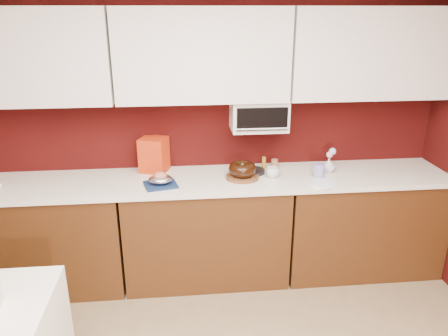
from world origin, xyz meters
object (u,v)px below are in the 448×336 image
(foil_ham_nest, at_px, (160,179))
(blue_jar, at_px, (319,170))
(coffee_mug, at_px, (273,171))
(flower_vase, at_px, (329,164))
(toaster_oven, at_px, (259,114))
(pandoro_box, at_px, (154,155))
(bundt_cake, at_px, (242,169))

(foil_ham_nest, height_order, blue_jar, blue_jar)
(coffee_mug, height_order, flower_vase, flower_vase)
(foil_ham_nest, distance_m, flower_vase, 1.39)
(foil_ham_nest, relative_size, flower_vase, 1.40)
(toaster_oven, distance_m, coffee_mug, 0.48)
(pandoro_box, distance_m, flower_vase, 1.45)
(bundt_cake, distance_m, flower_vase, 0.74)
(coffee_mug, bearing_deg, flower_vase, 9.37)
(flower_vase, bearing_deg, blue_jar, -137.76)
(pandoro_box, relative_size, coffee_mug, 2.85)
(bundt_cake, relative_size, blue_jar, 2.08)
(bundt_cake, xyz_separation_m, foil_ham_nest, (-0.65, -0.09, -0.03))
(toaster_oven, relative_size, pandoro_box, 1.58)
(bundt_cake, xyz_separation_m, flower_vase, (0.74, 0.08, -0.02))
(toaster_oven, distance_m, foil_ham_nest, 0.95)
(toaster_oven, xyz_separation_m, bundt_cake, (-0.15, -0.19, -0.39))
(coffee_mug, bearing_deg, bundt_cake, 179.77)
(foil_ham_nest, bearing_deg, pandoro_box, 99.91)
(foil_ham_nest, xyz_separation_m, coffee_mug, (0.89, 0.09, -0.00))
(bundt_cake, bearing_deg, toaster_oven, 51.37)
(pandoro_box, relative_size, blue_jar, 2.65)
(blue_jar, relative_size, flower_vase, 0.83)
(toaster_oven, xyz_separation_m, pandoro_box, (-0.86, 0.05, -0.33))
(pandoro_box, distance_m, coffee_mug, 0.99)
(pandoro_box, xyz_separation_m, coffee_mug, (0.95, -0.25, -0.09))
(bundt_cake, bearing_deg, coffee_mug, -0.23)
(blue_jar, bearing_deg, flower_vase, 42.24)
(toaster_oven, height_order, foil_ham_nest, toaster_oven)
(toaster_oven, distance_m, blue_jar, 0.66)
(pandoro_box, bearing_deg, blue_jar, 7.75)
(foil_ham_nest, height_order, flower_vase, flower_vase)
(bundt_cake, height_order, blue_jar, bundt_cake)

